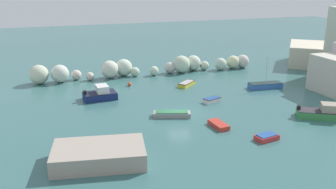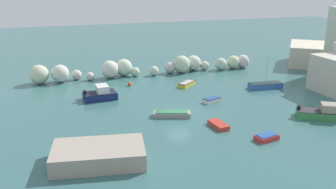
{
  "view_description": "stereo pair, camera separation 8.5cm",
  "coord_description": "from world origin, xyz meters",
  "px_view_note": "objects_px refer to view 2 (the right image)",
  "views": [
    {
      "loc": [
        -12.75,
        -36.61,
        14.96
      ],
      "look_at": [
        0.0,
        4.33,
        1.0
      ],
      "focal_mm": 39.87,
      "sensor_mm": 36.0,
      "label": 1
    },
    {
      "loc": [
        -12.67,
        -36.64,
        14.96
      ],
      "look_at": [
        0.0,
        4.33,
        1.0
      ],
      "focal_mm": 39.87,
      "sensor_mm": 36.0,
      "label": 2
    }
  ],
  "objects_px": {
    "moored_boat_5": "(326,113)",
    "moored_boat_7": "(187,84)",
    "stone_dock": "(99,155)",
    "moored_boat_3": "(131,148)",
    "moored_boat_4": "(267,137)",
    "moored_boat_8": "(172,114)",
    "moored_boat_0": "(100,94)",
    "channel_buoy": "(129,84)",
    "moored_boat_1": "(218,125)",
    "moored_boat_6": "(265,85)",
    "moored_boat_2": "(212,100)"
  },
  "relations": [
    {
      "from": "moored_boat_5",
      "to": "moored_boat_7",
      "type": "bearing_deg",
      "value": 151.57
    },
    {
      "from": "stone_dock",
      "to": "moored_boat_5",
      "type": "bearing_deg",
      "value": 6.34
    },
    {
      "from": "moored_boat_3",
      "to": "moored_boat_4",
      "type": "distance_m",
      "value": 12.8
    },
    {
      "from": "moored_boat_5",
      "to": "moored_boat_8",
      "type": "height_order",
      "value": "moored_boat_5"
    },
    {
      "from": "stone_dock",
      "to": "moored_boat_0",
      "type": "xyz_separation_m",
      "value": [
        2.28,
        16.56,
        -0.09
      ]
    },
    {
      "from": "stone_dock",
      "to": "channel_buoy",
      "type": "relative_size",
      "value": 13.99
    },
    {
      "from": "moored_boat_4",
      "to": "moored_boat_1",
      "type": "bearing_deg",
      "value": -65.37
    },
    {
      "from": "moored_boat_0",
      "to": "channel_buoy",
      "type": "bearing_deg",
      "value": 40.14
    },
    {
      "from": "moored_boat_0",
      "to": "moored_boat_7",
      "type": "bearing_deg",
      "value": 6.12
    },
    {
      "from": "moored_boat_0",
      "to": "moored_boat_4",
      "type": "bearing_deg",
      "value": -55.84
    },
    {
      "from": "moored_boat_0",
      "to": "moored_boat_4",
      "type": "relative_size",
      "value": 1.74
    },
    {
      "from": "moored_boat_1",
      "to": "moored_boat_5",
      "type": "xyz_separation_m",
      "value": [
        12.11,
        -1.26,
        0.38
      ]
    },
    {
      "from": "stone_dock",
      "to": "moored_boat_5",
      "type": "distance_m",
      "value": 24.89
    },
    {
      "from": "moored_boat_1",
      "to": "moored_boat_3",
      "type": "height_order",
      "value": "moored_boat_3"
    },
    {
      "from": "channel_buoy",
      "to": "stone_dock",
      "type": "bearing_deg",
      "value": -108.06
    },
    {
      "from": "moored_boat_6",
      "to": "moored_boat_0",
      "type": "bearing_deg",
      "value": -1.51
    },
    {
      "from": "moored_boat_4",
      "to": "moored_boat_5",
      "type": "bearing_deg",
      "value": -174.14
    },
    {
      "from": "moored_boat_1",
      "to": "channel_buoy",
      "type": "bearing_deg",
      "value": 11.61
    },
    {
      "from": "moored_boat_1",
      "to": "moored_boat_8",
      "type": "distance_m",
      "value": 5.55
    },
    {
      "from": "moored_boat_4",
      "to": "moored_boat_7",
      "type": "bearing_deg",
      "value": -98.42
    },
    {
      "from": "channel_buoy",
      "to": "moored_boat_5",
      "type": "height_order",
      "value": "moored_boat_5"
    },
    {
      "from": "channel_buoy",
      "to": "moored_boat_2",
      "type": "distance_m",
      "value": 12.75
    },
    {
      "from": "stone_dock",
      "to": "moored_boat_0",
      "type": "height_order",
      "value": "moored_boat_0"
    },
    {
      "from": "moored_boat_3",
      "to": "moored_boat_4",
      "type": "relative_size",
      "value": 1.31
    },
    {
      "from": "moored_boat_6",
      "to": "moored_boat_7",
      "type": "relative_size",
      "value": 1.53
    },
    {
      "from": "moored_boat_3",
      "to": "moored_boat_7",
      "type": "bearing_deg",
      "value": -39.75
    },
    {
      "from": "moored_boat_2",
      "to": "moored_boat_7",
      "type": "distance_m",
      "value": 7.53
    },
    {
      "from": "stone_dock",
      "to": "moored_boat_2",
      "type": "distance_m",
      "value": 18.91
    },
    {
      "from": "channel_buoy",
      "to": "moored_boat_2",
      "type": "bearing_deg",
      "value": -49.87
    },
    {
      "from": "channel_buoy",
      "to": "moored_boat_7",
      "type": "distance_m",
      "value": 7.98
    },
    {
      "from": "stone_dock",
      "to": "moored_boat_4",
      "type": "bearing_deg",
      "value": -0.52
    },
    {
      "from": "moored_boat_0",
      "to": "moored_boat_2",
      "type": "distance_m",
      "value": 13.84
    },
    {
      "from": "moored_boat_4",
      "to": "channel_buoy",
      "type": "bearing_deg",
      "value": -79.36
    },
    {
      "from": "moored_boat_2",
      "to": "moored_boat_8",
      "type": "distance_m",
      "value": 6.92
    },
    {
      "from": "moored_boat_0",
      "to": "moored_boat_7",
      "type": "distance_m",
      "value": 12.49
    },
    {
      "from": "moored_boat_1",
      "to": "moored_boat_3",
      "type": "relative_size",
      "value": 0.84
    },
    {
      "from": "moored_boat_5",
      "to": "moored_boat_4",
      "type": "bearing_deg",
      "value": -132.98
    },
    {
      "from": "moored_boat_8",
      "to": "moored_boat_1",
      "type": "bearing_deg",
      "value": -31.53
    },
    {
      "from": "moored_boat_2",
      "to": "moored_boat_3",
      "type": "xyz_separation_m",
      "value": [
        -12.14,
        -10.06,
        -0.01
      ]
    },
    {
      "from": "moored_boat_0",
      "to": "moored_boat_7",
      "type": "xyz_separation_m",
      "value": [
        12.26,
        2.32,
        -0.37
      ]
    },
    {
      "from": "stone_dock",
      "to": "moored_boat_6",
      "type": "distance_m",
      "value": 28.47
    },
    {
      "from": "channel_buoy",
      "to": "moored_boat_8",
      "type": "height_order",
      "value": "moored_boat_8"
    },
    {
      "from": "moored_boat_0",
      "to": "moored_boat_3",
      "type": "height_order",
      "value": "moored_boat_0"
    },
    {
      "from": "moored_boat_4",
      "to": "moored_boat_7",
      "type": "relative_size",
      "value": 0.79
    },
    {
      "from": "stone_dock",
      "to": "moored_boat_5",
      "type": "height_order",
      "value": "moored_boat_5"
    },
    {
      "from": "moored_boat_3",
      "to": "moored_boat_2",
      "type": "bearing_deg",
      "value": -56.72
    },
    {
      "from": "stone_dock",
      "to": "moored_boat_2",
      "type": "relative_size",
      "value": 3.07
    },
    {
      "from": "moored_boat_7",
      "to": "moored_boat_8",
      "type": "bearing_deg",
      "value": 20.79
    },
    {
      "from": "channel_buoy",
      "to": "moored_boat_6",
      "type": "relative_size",
      "value": 0.12
    },
    {
      "from": "stone_dock",
      "to": "moored_boat_2",
      "type": "xyz_separation_m",
      "value": [
        15.11,
        11.37,
        -0.46
      ]
    }
  ]
}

